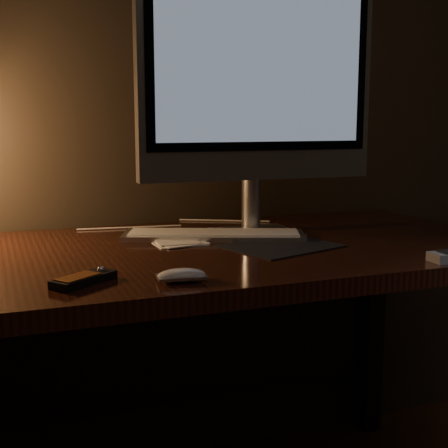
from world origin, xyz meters
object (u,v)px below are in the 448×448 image
object	(u,v)px
keyboard	(214,235)
mouse	(182,277)
desk	(178,293)
monitor	(259,82)
media_remote	(84,279)

from	to	relation	value
keyboard	mouse	distance (m)	0.43
desk	mouse	bearing A→B (deg)	-105.45
desk	mouse	world-z (taller)	mouse
monitor	media_remote	world-z (taller)	monitor
desk	keyboard	distance (m)	0.17
monitor	keyboard	world-z (taller)	monitor
keyboard	media_remote	distance (m)	0.50
keyboard	desk	bearing A→B (deg)	-145.54
mouse	monitor	bearing A→B (deg)	57.61
monitor	mouse	xyz separation A→B (m)	(-0.33, -0.39, -0.38)
desk	monitor	bearing A→B (deg)	6.81
monitor	mouse	world-z (taller)	monitor
mouse	desk	bearing A→B (deg)	82.16
monitor	media_remote	bearing A→B (deg)	-145.03
monitor	media_remote	distance (m)	0.71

